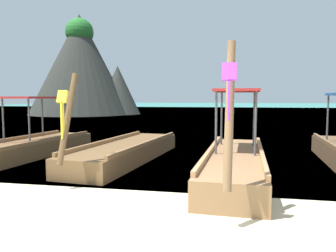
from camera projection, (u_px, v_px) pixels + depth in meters
ground at (127, 215)px, 4.85m from camera, size 120.00×120.00×0.00m
sea_water at (222, 107)px, 64.82m from camera, size 120.00×120.00×0.00m
longtail_boat_blue_ribbon at (21, 148)px, 9.35m from camera, size 1.77×6.30×2.66m
longtail_boat_yellow_ribbon at (127, 151)px, 9.13m from camera, size 1.90×5.88×2.27m
longtail_boat_violet_ribbon at (235, 161)px, 7.29m from camera, size 1.48×5.76×2.59m
karst_rock at (84, 66)px, 35.10m from camera, size 11.82×10.98×10.80m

